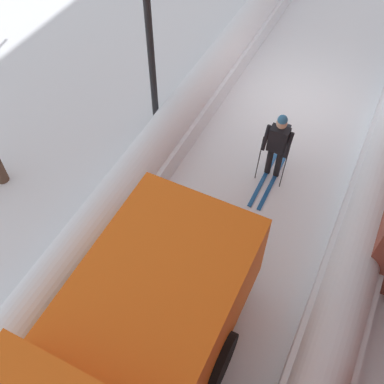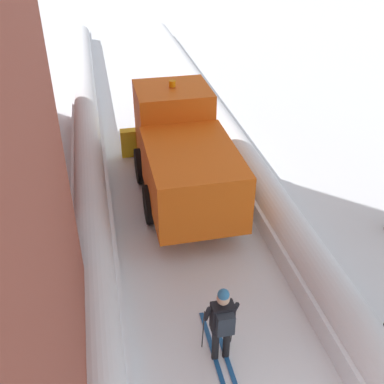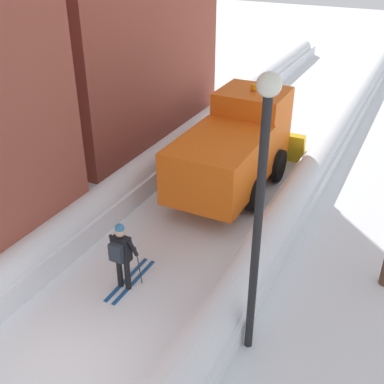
% 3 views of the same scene
% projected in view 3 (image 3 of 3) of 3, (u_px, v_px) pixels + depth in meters
% --- Properties ---
extents(ground_plane, '(80.00, 80.00, 0.00)m').
position_uv_depth(ground_plane, '(242.00, 168.00, 17.11)').
color(ground_plane, white).
extents(snowbank_left, '(1.10, 36.00, 1.07)m').
position_uv_depth(snowbank_left, '(182.00, 143.00, 17.84)').
color(snowbank_left, white).
rests_on(snowbank_left, ground).
extents(snowbank_right, '(1.10, 36.00, 1.00)m').
position_uv_depth(snowbank_right, '(312.00, 171.00, 15.94)').
color(snowbank_right, white).
rests_on(snowbank_right, ground).
extents(plow_truck, '(3.20, 5.98, 3.12)m').
position_uv_depth(plow_truck, '(236.00, 146.00, 15.20)').
color(plow_truck, orange).
rests_on(plow_truck, ground).
extents(skier, '(0.62, 1.80, 1.81)m').
position_uv_depth(skier, '(122.00, 254.00, 11.02)').
color(skier, black).
rests_on(skier, ground).
extents(traffic_light_pole, '(0.28, 0.42, 4.26)m').
position_uv_depth(traffic_light_pole, '(65.00, 120.00, 12.99)').
color(traffic_light_pole, black).
rests_on(traffic_light_pole, ground).
extents(street_lamp, '(0.40, 0.40, 5.72)m').
position_uv_depth(street_lamp, '(260.00, 196.00, 8.18)').
color(street_lamp, black).
rests_on(street_lamp, ground).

